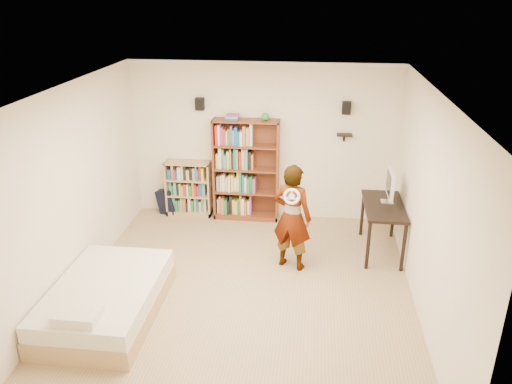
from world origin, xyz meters
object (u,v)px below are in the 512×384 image
low_bookshelf (189,189)px  computer_desk (382,228)px  tall_bookshelf (246,170)px  daybed (106,295)px  person (292,217)px

low_bookshelf → computer_desk: size_ratio=0.85×
tall_bookshelf → daybed: bearing=-114.0°
tall_bookshelf → low_bookshelf: 1.10m
computer_desk → person: 1.52m
person → computer_desk: bearing=-136.5°
low_bookshelf → person: bearing=-39.8°
tall_bookshelf → computer_desk: (2.22, -0.98, -0.49)m
low_bookshelf → person: 2.49m
low_bookshelf → tall_bookshelf: bearing=-0.8°
computer_desk → daybed: (-3.55, -2.03, -0.12)m
person → tall_bookshelf: bearing=-41.2°
tall_bookshelf → low_bookshelf: size_ratio=1.79×
tall_bookshelf → daybed: (-1.34, -3.01, -0.61)m
daybed → person: person is taller
daybed → person: bearing=33.2°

